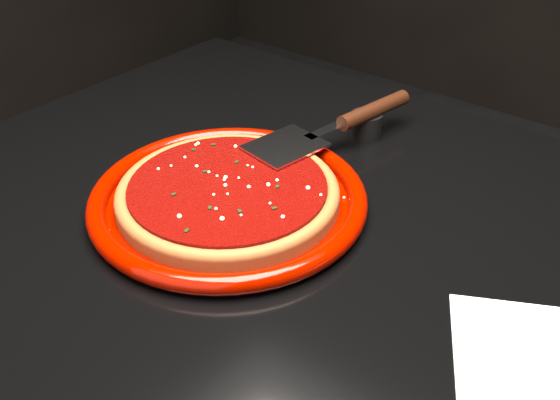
# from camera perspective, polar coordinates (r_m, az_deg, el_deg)

# --- Properties ---
(plate) EXTENTS (0.42, 0.42, 0.03)m
(plate) POSITION_cam_1_polar(r_m,az_deg,el_deg) (0.79, -4.74, 0.16)
(plate) COLOR #750700
(plate) RESTS_ON table
(pizza_crust) EXTENTS (0.33, 0.33, 0.01)m
(pizza_crust) POSITION_cam_1_polar(r_m,az_deg,el_deg) (0.79, -4.76, 0.40)
(pizza_crust) COLOR brown
(pizza_crust) RESTS_ON plate
(pizza_crust_rim) EXTENTS (0.33, 0.33, 0.02)m
(pizza_crust_rim) POSITION_cam_1_polar(r_m,az_deg,el_deg) (0.79, -4.78, 0.83)
(pizza_crust_rim) COLOR brown
(pizza_crust_rim) RESTS_ON plate
(pizza_sauce) EXTENTS (0.30, 0.30, 0.01)m
(pizza_sauce) POSITION_cam_1_polar(r_m,az_deg,el_deg) (0.78, -4.80, 1.14)
(pizza_sauce) COLOR #700603
(pizza_sauce) RESTS_ON plate
(parmesan_dusting) EXTENTS (0.24, 0.24, 0.01)m
(parmesan_dusting) POSITION_cam_1_polar(r_m,az_deg,el_deg) (0.78, -4.82, 1.57)
(parmesan_dusting) COLOR #FDF0C2
(parmesan_dusting) RESTS_ON plate
(basil_flecks) EXTENTS (0.22, 0.22, 0.00)m
(basil_flecks) POSITION_cam_1_polar(r_m,az_deg,el_deg) (0.78, -4.82, 1.51)
(basil_flecks) COLOR black
(basil_flecks) RESTS_ON plate
(pizza_server) EXTENTS (0.15, 0.35, 0.03)m
(pizza_server) POSITION_cam_1_polar(r_m,az_deg,el_deg) (0.90, 4.99, 6.87)
(pizza_server) COLOR silver
(pizza_server) RESTS_ON plate
(napkin_a) EXTENTS (0.21, 0.21, 0.00)m
(napkin_a) POSITION_cam_1_polar(r_m,az_deg,el_deg) (0.65, 22.34, -13.35)
(napkin_a) COLOR white
(napkin_a) RESTS_ON table
(ramekin) EXTENTS (0.05, 0.05, 0.04)m
(ramekin) POSITION_cam_1_polar(r_m,az_deg,el_deg) (0.96, 7.88, 6.84)
(ramekin) COLOR black
(ramekin) RESTS_ON table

